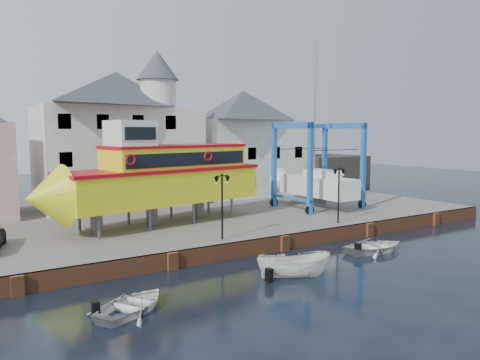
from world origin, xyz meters
TOP-DOWN VIEW (x-y plane):
  - ground at (0.00, 0.00)m, footprint 140.00×140.00m
  - hardstanding at (0.00, 11.00)m, footprint 44.00×22.00m
  - quay_wall at (-0.00, 0.10)m, footprint 44.00×0.47m
  - building_white_main at (-4.87, 18.39)m, footprint 14.00×8.30m
  - building_white_right at (9.00, 19.00)m, footprint 12.00×8.00m
  - shed_dark at (19.00, 17.00)m, footprint 8.00×7.00m
  - lamp_post_left at (-4.00, 1.20)m, footprint 1.12×0.32m
  - lamp_post_right at (6.00, 1.20)m, footprint 1.12×0.32m
  - tour_boat at (-6.06, 7.74)m, footprint 17.82×6.99m
  - travel_lift at (9.59, 8.40)m, footprint 6.86×9.68m
  - motorboat_a at (-3.08, -4.82)m, footprint 4.17×3.27m
  - motorboat_b at (4.88, -3.40)m, footprint 4.63×3.50m
  - motorboat_d at (-12.00, -4.79)m, footprint 4.86×4.50m

SIDE VIEW (x-z plane):
  - ground at x=0.00m, z-range 0.00..0.00m
  - motorboat_a at x=-3.08m, z-range -0.76..0.76m
  - motorboat_b at x=4.88m, z-range -0.45..0.45m
  - motorboat_d at x=-12.00m, z-range -0.41..0.41m
  - hardstanding at x=0.00m, z-range 0.00..1.00m
  - quay_wall at x=0.00m, z-range 0.00..1.00m
  - shed_dark at x=19.00m, z-range 1.00..5.00m
  - travel_lift at x=9.59m, z-range -3.87..10.73m
  - lamp_post_left at x=-4.00m, z-range 2.07..6.27m
  - lamp_post_right at x=6.00m, z-range 2.07..6.27m
  - tour_boat at x=-6.06m, z-range 0.79..8.35m
  - building_white_right at x=9.00m, z-range 1.00..12.20m
  - building_white_main at x=-4.87m, z-range 0.34..14.34m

